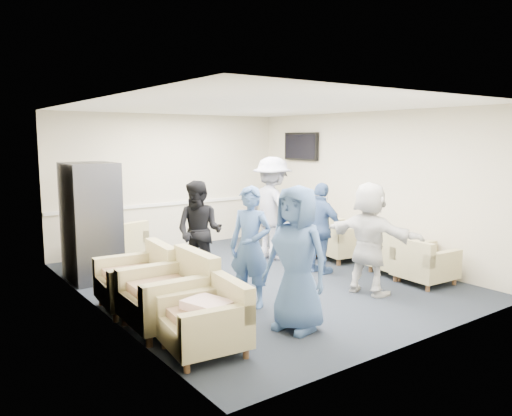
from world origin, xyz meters
TOP-DOWN VIEW (x-y plane):
  - floor at (0.00, 0.00)m, footprint 6.00×6.00m
  - ceiling at (0.00, 0.00)m, footprint 6.00×6.00m
  - back_wall at (0.00, 3.00)m, footprint 5.00×0.02m
  - front_wall at (0.00, -3.00)m, footprint 5.00×0.02m
  - left_wall at (-2.50, 0.00)m, footprint 0.02×6.00m
  - right_wall at (2.50, 0.00)m, footprint 0.02×6.00m
  - chair_rail at (0.00, 2.98)m, footprint 4.98×0.04m
  - tv at (2.44, 1.80)m, footprint 0.10×1.00m
  - armchair_left_near at (-2.01, -1.88)m, footprint 0.88×0.88m
  - armchair_left_mid at (-2.00, -1.03)m, footprint 0.97×0.97m
  - armchair_left_far at (-2.03, -0.14)m, footprint 0.96×0.96m
  - armchair_right_near at (1.92, -1.66)m, footprint 0.80×0.80m
  - armchair_right_midnear at (2.03, -1.09)m, footprint 0.90×0.90m
  - armchair_right_midfar at (2.03, 0.19)m, footprint 1.01×1.01m
  - armchair_right_far at (1.89, 0.77)m, footprint 0.82×0.82m
  - armchair_corner at (-1.45, 2.21)m, footprint 0.99×0.99m
  - vending_machine at (-2.09, 1.56)m, footprint 0.75×0.88m
  - backpack at (-1.48, -0.16)m, footprint 0.31×0.25m
  - pillow at (-2.01, -1.88)m, footprint 0.48×0.56m
  - person_front_left at (-0.86, -1.93)m, footprint 0.74×0.94m
  - person_mid_left at (-0.81, -0.94)m, footprint 0.62×0.70m
  - person_back_left at (-0.79, 0.46)m, footprint 0.94×0.97m
  - person_back_right at (1.04, 0.97)m, footprint 0.79×1.27m
  - person_mid_right at (1.08, -0.29)m, footprint 0.47×0.92m
  - person_front_right at (0.87, -1.50)m, footprint 0.78×1.57m

SIDE VIEW (x-z plane):
  - floor at x=0.00m, z-range 0.00..0.00m
  - backpack at x=-1.48m, z-range 0.01..0.47m
  - armchair_right_near at x=1.92m, z-range 0.00..0.61m
  - armchair_left_near at x=-2.01m, z-range 0.00..0.63m
  - armchair_right_far at x=1.89m, z-range 0.00..0.64m
  - armchair_right_midnear at x=2.03m, z-range 0.00..0.64m
  - armchair_corner at x=-1.45m, z-range 0.00..0.66m
  - armchair_left_far at x=-2.03m, z-range 0.00..0.71m
  - armchair_right_midfar at x=2.03m, z-range 0.00..0.71m
  - armchair_left_mid at x=-2.00m, z-range 0.00..0.75m
  - pillow at x=-2.01m, z-range 0.42..0.56m
  - person_mid_right at x=1.08m, z-range 0.00..1.51m
  - person_back_left at x=-0.79m, z-range 0.00..1.58m
  - person_mid_left at x=-0.81m, z-range 0.00..1.61m
  - person_front_right at x=0.87m, z-range 0.00..1.62m
  - person_front_left at x=-0.86m, z-range 0.00..1.70m
  - chair_rail at x=0.00m, z-range 0.87..0.93m
  - vending_machine at x=-2.09m, z-range 0.00..1.85m
  - person_back_right at x=1.04m, z-range 0.00..1.89m
  - back_wall at x=0.00m, z-range 0.00..2.70m
  - front_wall at x=0.00m, z-range 0.00..2.70m
  - left_wall at x=-2.50m, z-range 0.00..2.70m
  - right_wall at x=2.50m, z-range 0.00..2.70m
  - tv at x=2.44m, z-range 1.76..2.34m
  - ceiling at x=0.00m, z-range 2.70..2.70m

